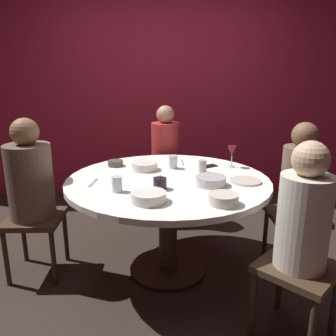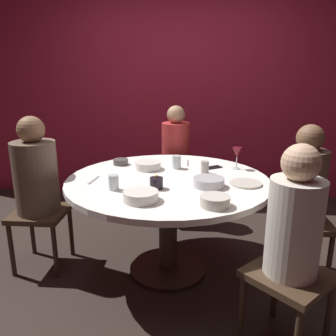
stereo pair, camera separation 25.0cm
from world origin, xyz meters
name	(u,v)px [view 1 (the left image)]	position (x,y,z in m)	size (l,w,h in m)	color
ground_plane	(168,270)	(0.00, 0.00, 0.00)	(8.00, 8.00, 0.00)	#2D231E
back_wall	(164,90)	(0.00, 1.82, 1.30)	(6.00, 0.10, 2.60)	maroon
dining_table	(168,196)	(0.00, 0.00, 0.62)	(1.49, 1.49, 0.76)	white
seated_diner_left	(30,182)	(-1.00, 0.00, 0.74)	(0.40, 0.40, 1.21)	#3F2D1E
seated_diner_back	(166,152)	(0.00, 1.00, 0.73)	(0.40, 0.40, 1.20)	#3F2D1E
seated_diner_right	(300,183)	(0.98, 0.00, 0.72)	(0.40, 0.40, 1.17)	#3F2D1E
seated_diner_front_right	(303,223)	(0.72, -0.72, 0.73)	(0.57, 0.57, 1.18)	#3F2D1E
candle_holder	(160,183)	(-0.06, -0.23, 0.80)	(0.09, 0.09, 0.10)	black
wine_glass	(232,152)	(0.53, 0.30, 0.89)	(0.08, 0.08, 0.18)	silver
dinner_plate	(245,181)	(0.55, -0.09, 0.77)	(0.22, 0.22, 0.01)	beige
cell_phone	(209,166)	(0.34, 0.32, 0.76)	(0.07, 0.14, 0.01)	black
bowl_serving_large	(211,181)	(0.29, -0.16, 0.79)	(0.21, 0.21, 0.06)	#B7B7BC
bowl_salad_center	(149,197)	(-0.13, -0.46, 0.79)	(0.22, 0.22, 0.06)	silver
bowl_small_white	(145,166)	(-0.18, 0.24, 0.79)	(0.21, 0.21, 0.06)	silver
bowl_sauce_side	(115,163)	(-0.43, 0.36, 0.78)	(0.13, 0.13, 0.05)	#4C4742
bowl_rice_portion	(223,199)	(0.31, -0.51, 0.79)	(0.18, 0.18, 0.06)	beige
cup_near_candle	(117,184)	(-0.34, -0.28, 0.81)	(0.07, 0.07, 0.10)	silver
cup_by_left_diner	(202,166)	(0.27, 0.15, 0.81)	(0.06, 0.06, 0.10)	#B2ADA3
cup_by_right_diner	(173,162)	(0.05, 0.28, 0.81)	(0.07, 0.07, 0.11)	silver
fork_near_plate	(93,182)	(-0.53, -0.09, 0.76)	(0.02, 0.18, 0.01)	#B7B7BC
knife_near_plate	(182,162)	(0.13, 0.45, 0.76)	(0.02, 0.18, 0.01)	#B7B7BC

